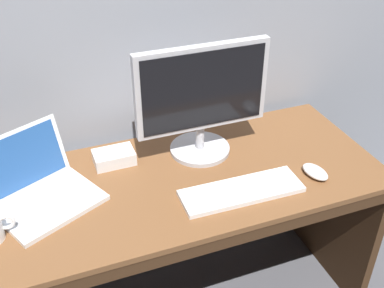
{
  "coord_description": "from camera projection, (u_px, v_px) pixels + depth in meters",
  "views": [
    {
      "loc": [
        -0.44,
        -1.31,
        1.8
      ],
      "look_at": [
        0.06,
        0.0,
        0.87
      ],
      "focal_mm": 43.81,
      "sensor_mm": 36.0,
      "label": 1
    }
  ],
  "objects": [
    {
      "name": "desk",
      "position": [
        179.0,
        223.0,
        1.85
      ],
      "size": [
        1.56,
        0.65,
        0.73
      ],
      "color": "brown",
      "rests_on": "ground"
    },
    {
      "name": "laptop_white",
      "position": [
        43.0,
        193.0,
        1.61
      ],
      "size": [
        0.42,
        0.41,
        0.23
      ],
      "color": "white",
      "rests_on": "desk"
    },
    {
      "name": "external_monitor",
      "position": [
        202.0,
        98.0,
        1.75
      ],
      "size": [
        0.52,
        0.24,
        0.46
      ],
      "color": "#B7B7BC",
      "rests_on": "desk"
    },
    {
      "name": "wired_keyboard",
      "position": [
        241.0,
        191.0,
        1.67
      ],
      "size": [
        0.44,
        0.15,
        0.02
      ],
      "color": "white",
      "rests_on": "desk"
    },
    {
      "name": "computer_mouse",
      "position": [
        315.0,
        172.0,
        1.75
      ],
      "size": [
        0.09,
        0.13,
        0.03
      ],
      "primitive_type": "ellipsoid",
      "rotation": [
        0.0,
        0.0,
        0.19
      ],
      "color": "white",
      "rests_on": "desk"
    },
    {
      "name": "external_drive_box",
      "position": [
        114.0,
        157.0,
        1.81
      ],
      "size": [
        0.16,
        0.1,
        0.05
      ],
      "primitive_type": "cube",
      "rotation": [
        0.0,
        0.0,
        0.01
      ],
      "color": "silver",
      "rests_on": "desk"
    }
  ]
}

